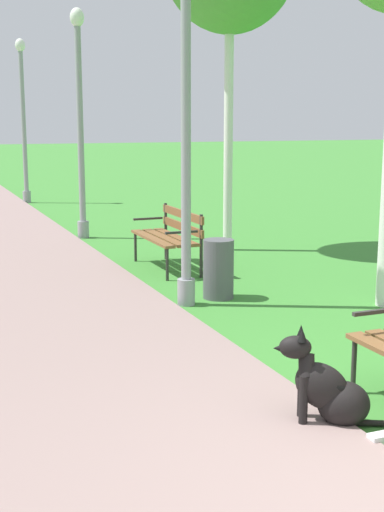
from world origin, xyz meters
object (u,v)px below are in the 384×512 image
(lamp_post_mid, at_px, (80,122))
(lamp_post_far, at_px, (23,119))
(litter_bin, at_px, (218,269))
(dog_black, at_px, (329,390))
(park_bench_mid, at_px, (170,233))
(lamp_post_near, at_px, (186,119))

(lamp_post_mid, height_order, lamp_post_far, lamp_post_far)
(lamp_post_mid, bearing_deg, litter_bin, -84.37)
(dog_black, bearing_deg, park_bench_mid, 81.46)
(lamp_post_far, bearing_deg, lamp_post_mid, -89.28)
(dog_black, bearing_deg, lamp_post_near, 85.29)
(lamp_post_near, relative_size, lamp_post_mid, 1.02)
(park_bench_mid, relative_size, lamp_post_far, 0.37)
(park_bench_mid, relative_size, litter_bin, 2.14)
(litter_bin, bearing_deg, lamp_post_near, -162.60)
(lamp_post_mid, bearing_deg, lamp_post_near, -89.87)
(park_bench_mid, relative_size, lamp_post_mid, 0.38)
(park_bench_mid, height_order, lamp_post_near, lamp_post_near)
(lamp_post_near, relative_size, lamp_post_far, 1.00)
(dog_black, distance_m, lamp_post_far, 14.30)
(park_bench_mid, xyz_separation_m, lamp_post_mid, (-0.53, 3.06, 1.52))
(lamp_post_far, xyz_separation_m, litter_bin, (0.55, -10.68, -1.73))
(litter_bin, bearing_deg, lamp_post_far, 92.94)
(park_bench_mid, bearing_deg, dog_black, -98.54)
(lamp_post_mid, distance_m, litter_bin, 5.14)
(park_bench_mid, bearing_deg, lamp_post_mid, 99.74)
(lamp_post_far, bearing_deg, park_bench_mid, -86.16)
(lamp_post_near, bearing_deg, dog_black, -94.71)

